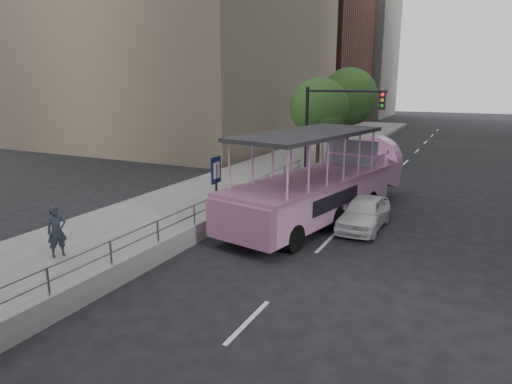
{
  "coord_description": "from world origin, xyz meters",
  "views": [
    {
      "loc": [
        5.42,
        -10.57,
        5.47
      ],
      "look_at": [
        -1.43,
        3.39,
        1.69
      ],
      "focal_mm": 32.0,
      "sensor_mm": 36.0,
      "label": 1
    }
  ],
  "objects_px": {
    "traffic_signal": "(329,120)",
    "street_tree_near": "(320,110)",
    "car": "(364,213)",
    "duck_boat": "(326,185)",
    "street_tree_far": "(350,98)",
    "pedestrian_near": "(57,231)",
    "parking_sign": "(216,187)"
  },
  "relations": [
    {
      "from": "traffic_signal",
      "to": "street_tree_near",
      "type": "height_order",
      "value": "street_tree_near"
    },
    {
      "from": "car",
      "to": "street_tree_near",
      "type": "relative_size",
      "value": 0.64
    },
    {
      "from": "street_tree_near",
      "to": "car",
      "type": "bearing_deg",
      "value": -62.46
    },
    {
      "from": "car",
      "to": "duck_boat",
      "type": "bearing_deg",
      "value": 156.08
    },
    {
      "from": "street_tree_far",
      "to": "pedestrian_near",
      "type": "bearing_deg",
      "value": -96.3
    },
    {
      "from": "car",
      "to": "street_tree_near",
      "type": "xyz_separation_m",
      "value": [
        -5.08,
        9.75,
        3.2
      ]
    },
    {
      "from": "traffic_signal",
      "to": "street_tree_far",
      "type": "relative_size",
      "value": 0.81
    },
    {
      "from": "car",
      "to": "street_tree_far",
      "type": "relative_size",
      "value": 0.57
    },
    {
      "from": "parking_sign",
      "to": "car",
      "type": "bearing_deg",
      "value": 34.62
    },
    {
      "from": "pedestrian_near",
      "to": "parking_sign",
      "type": "relative_size",
      "value": 0.54
    },
    {
      "from": "street_tree_far",
      "to": "parking_sign",
      "type": "bearing_deg",
      "value": -89.13
    },
    {
      "from": "duck_boat",
      "to": "traffic_signal",
      "type": "relative_size",
      "value": 2.16
    },
    {
      "from": "traffic_signal",
      "to": "street_tree_far",
      "type": "distance_m",
      "value": 9.57
    },
    {
      "from": "parking_sign",
      "to": "traffic_signal",
      "type": "bearing_deg",
      "value": 83.33
    },
    {
      "from": "street_tree_near",
      "to": "street_tree_far",
      "type": "height_order",
      "value": "street_tree_far"
    },
    {
      "from": "traffic_signal",
      "to": "street_tree_far",
      "type": "xyz_separation_m",
      "value": [
        -1.4,
        9.43,
        0.81
      ]
    },
    {
      "from": "parking_sign",
      "to": "street_tree_near",
      "type": "relative_size",
      "value": 0.51
    },
    {
      "from": "traffic_signal",
      "to": "street_tree_near",
      "type": "relative_size",
      "value": 0.91
    },
    {
      "from": "traffic_signal",
      "to": "pedestrian_near",
      "type": "bearing_deg",
      "value": -105.88
    },
    {
      "from": "car",
      "to": "parking_sign",
      "type": "height_order",
      "value": "parking_sign"
    },
    {
      "from": "traffic_signal",
      "to": "duck_boat",
      "type": "bearing_deg",
      "value": -72.92
    },
    {
      "from": "parking_sign",
      "to": "traffic_signal",
      "type": "distance_m",
      "value": 9.71
    },
    {
      "from": "traffic_signal",
      "to": "parking_sign",
      "type": "bearing_deg",
      "value": -96.67
    },
    {
      "from": "pedestrian_near",
      "to": "traffic_signal",
      "type": "distance_m",
      "value": 14.78
    },
    {
      "from": "pedestrian_near",
      "to": "street_tree_near",
      "type": "bearing_deg",
      "value": 15.48
    },
    {
      "from": "duck_boat",
      "to": "pedestrian_near",
      "type": "relative_size",
      "value": 7.13
    },
    {
      "from": "street_tree_far",
      "to": "street_tree_near",
      "type": "bearing_deg",
      "value": -91.91
    },
    {
      "from": "car",
      "to": "street_tree_far",
      "type": "height_order",
      "value": "street_tree_far"
    },
    {
      "from": "car",
      "to": "pedestrian_near",
      "type": "xyz_separation_m",
      "value": [
        -7.48,
        -7.7,
        0.47
      ]
    },
    {
      "from": "pedestrian_near",
      "to": "street_tree_near",
      "type": "relative_size",
      "value": 0.28
    },
    {
      "from": "duck_boat",
      "to": "pedestrian_near",
      "type": "height_order",
      "value": "duck_boat"
    },
    {
      "from": "car",
      "to": "pedestrian_near",
      "type": "relative_size",
      "value": 2.31
    }
  ]
}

